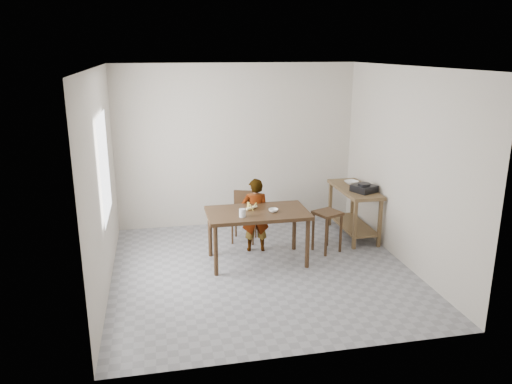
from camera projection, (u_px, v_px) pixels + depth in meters
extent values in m
cube|color=gray|center=(262.00, 271.00, 6.82)|extent=(4.00, 4.00, 0.04)
cube|color=white|center=(263.00, 65.00, 6.06)|extent=(4.00, 4.00, 0.04)
cube|color=beige|center=(237.00, 146.00, 8.34)|extent=(4.00, 0.04, 2.70)
cube|color=beige|center=(309.00, 227.00, 4.54)|extent=(4.00, 0.04, 2.70)
cube|color=beige|center=(100.00, 183.00, 6.05)|extent=(0.04, 4.00, 2.70)
cube|color=beige|center=(406.00, 167.00, 6.83)|extent=(0.04, 4.00, 2.70)
cube|color=white|center=(105.00, 167.00, 6.21)|extent=(0.02, 1.10, 1.30)
imported|color=white|center=(255.00, 215.00, 7.34)|extent=(0.43, 0.31, 1.11)
cylinder|color=silver|center=(242.00, 213.00, 6.65)|extent=(0.11, 0.11, 0.11)
imported|color=white|center=(273.00, 210.00, 6.86)|extent=(0.17, 0.17, 0.04)
imported|color=white|center=(351.00, 182.00, 8.09)|extent=(0.28, 0.28, 0.05)
cube|color=black|center=(364.00, 188.00, 7.64)|extent=(0.41, 0.41, 0.10)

